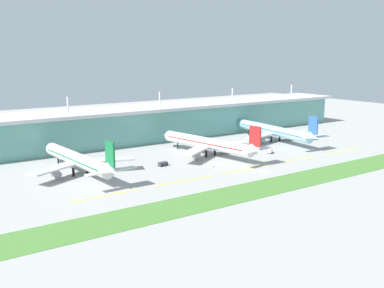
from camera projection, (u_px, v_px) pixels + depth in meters
name	position (u px, v px, depth m)	size (l,w,h in m)	color
ground_plane	(263.00, 172.00, 198.01)	(600.00, 600.00, 0.00)	#9E9E99
terminal_building	(155.00, 122.00, 273.28)	(288.00, 34.00, 29.28)	#5B9E93
airliner_near	(78.00, 160.00, 192.30)	(48.66, 67.05, 18.90)	silver
airliner_middle	(209.00, 144.00, 227.52)	(48.09, 68.41, 18.90)	white
airliner_far	(274.00, 131.00, 265.55)	(48.64, 72.28, 18.90)	#9ED1EA
taxiway_stripe_west	(108.00, 195.00, 164.60)	(28.00, 0.70, 0.04)	yellow
taxiway_stripe_mid_west	(184.00, 181.00, 183.42)	(28.00, 0.70, 0.04)	yellow
taxiway_stripe_centre	(247.00, 169.00, 202.24)	(28.00, 0.70, 0.04)	yellow
taxiway_stripe_mid_east	(299.00, 159.00, 221.06)	(28.00, 0.70, 0.04)	yellow
taxiway_stripe_east	(343.00, 151.00, 239.88)	(28.00, 0.70, 0.04)	yellow
grass_verge	(294.00, 181.00, 183.14)	(300.00, 18.00, 0.10)	#477A33
fuel_truck	(250.00, 149.00, 235.45)	(5.90, 7.52, 4.95)	gold
pushback_tug	(163.00, 164.00, 207.82)	(4.65, 2.95, 1.85)	#333842
baggage_cart	(270.00, 151.00, 234.21)	(4.00, 3.50, 2.48)	silver
safety_cone_left_wingtip	(250.00, 165.00, 207.52)	(0.56, 0.56, 0.70)	orange
safety_cone_nose_front	(214.00, 167.00, 204.92)	(0.56, 0.56, 0.70)	orange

